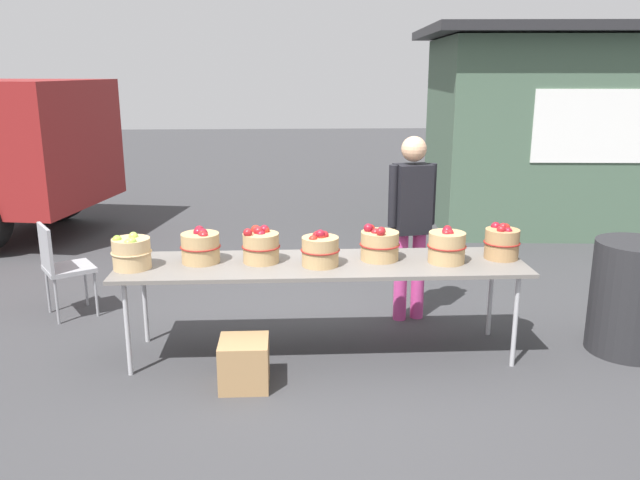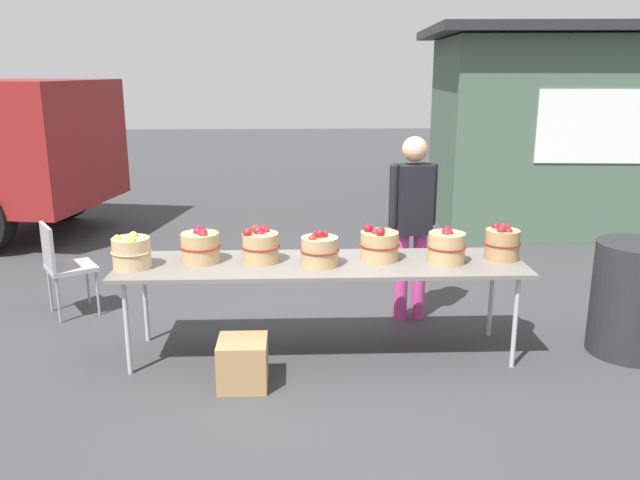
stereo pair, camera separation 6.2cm
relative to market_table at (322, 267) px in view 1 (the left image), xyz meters
The scene contains 14 objects.
ground_plane 0.72m from the market_table, ahead, with size 40.00×40.00×0.00m, color #38383A.
market_table is the anchor object (origin of this frame).
apple_basket_green_0 1.43m from the market_table, behind, with size 0.30×0.30×0.27m.
apple_basket_red_0 0.94m from the market_table, behind, with size 0.31×0.31×0.27m.
apple_basket_red_1 0.50m from the market_table, behind, with size 0.29×0.29×0.28m.
apple_basket_red_2 0.17m from the market_table, 104.95° to the right, with size 0.30×0.30×0.28m.
apple_basket_red_3 0.48m from the market_table, ahead, with size 0.31×0.31×0.28m.
apple_basket_red_4 0.97m from the market_table, ahead, with size 0.30×0.30×0.28m.
apple_basket_red_5 1.42m from the market_table, ahead, with size 0.28×0.28×0.28m.
vendor_adult 1.11m from the market_table, 40.81° to the left, with size 0.43×0.27×1.64m.
food_kiosk 5.57m from the market_table, 52.11° to the left, with size 3.70×3.14×2.74m.
folding_chair 2.48m from the market_table, 158.15° to the left, with size 0.55×0.55×0.86m.
trash_barrel 2.46m from the market_table, ahead, with size 0.63×0.63×0.90m, color #262628.
produce_crate 0.95m from the market_table, 138.29° to the right, with size 0.35×0.35×0.35m, color #A87F51.
Camera 1 is at (-0.26, -4.72, 2.18)m, focal length 36.28 mm.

